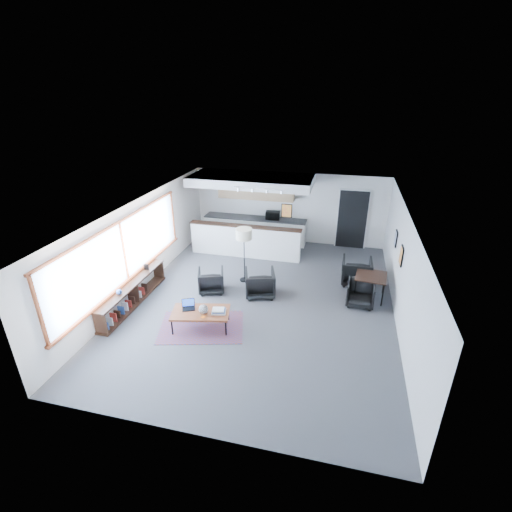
% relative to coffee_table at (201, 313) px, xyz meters
% --- Properties ---
extents(room, '(7.02, 9.02, 2.62)m').
position_rel_coffee_table_xyz_m(room, '(1.14, 1.57, 0.88)').
color(room, '#4A4A4C').
rests_on(room, ground).
extents(window, '(0.10, 5.95, 1.66)m').
position_rel_coffee_table_xyz_m(window, '(-2.32, 0.67, 1.04)').
color(window, '#8CBFFF').
rests_on(window, room).
extents(console, '(0.35, 3.00, 0.80)m').
position_rel_coffee_table_xyz_m(console, '(-2.16, 0.52, -0.09)').
color(console, black).
rests_on(console, floor).
extents(kitchenette, '(4.20, 1.96, 2.60)m').
position_rel_coffee_table_xyz_m(kitchenette, '(-0.05, 5.28, 0.96)').
color(kitchenette, white).
rests_on(kitchenette, floor).
extents(doorway, '(1.10, 0.12, 2.15)m').
position_rel_coffee_table_xyz_m(doorway, '(3.44, 5.99, 0.66)').
color(doorway, black).
rests_on(doorway, room).
extents(track_light, '(1.60, 0.07, 0.15)m').
position_rel_coffee_table_xyz_m(track_light, '(0.55, 3.77, 2.11)').
color(track_light, silver).
rests_on(track_light, room).
extents(wall_art_lower, '(0.03, 0.38, 0.48)m').
position_rel_coffee_table_xyz_m(wall_art_lower, '(4.61, 1.97, 1.13)').
color(wall_art_lower, black).
rests_on(wall_art_lower, room).
extents(wall_art_upper, '(0.03, 0.34, 0.44)m').
position_rel_coffee_table_xyz_m(wall_art_upper, '(4.61, 3.27, 1.08)').
color(wall_art_upper, black).
rests_on(wall_art_upper, room).
extents(kilim_rug, '(2.30, 1.84, 0.01)m').
position_rel_coffee_table_xyz_m(kilim_rug, '(0.00, 0.00, -0.41)').
color(kilim_rug, '#5A3346').
rests_on(kilim_rug, floor).
extents(coffee_table, '(1.50, 1.02, 0.45)m').
position_rel_coffee_table_xyz_m(coffee_table, '(0.00, 0.00, 0.00)').
color(coffee_table, brown).
rests_on(coffee_table, floor).
extents(laptop, '(0.38, 0.35, 0.22)m').
position_rel_coffee_table_xyz_m(laptop, '(-0.35, 0.09, 0.10)').
color(laptop, black).
rests_on(laptop, coffee_table).
extents(ceramic_pot, '(0.22, 0.22, 0.22)m').
position_rel_coffee_table_xyz_m(ceramic_pot, '(0.10, -0.05, 0.14)').
color(ceramic_pot, gray).
rests_on(ceramic_pot, coffee_table).
extents(book_stack, '(0.39, 0.34, 0.10)m').
position_rel_coffee_table_xyz_m(book_stack, '(0.44, 0.07, 0.08)').
color(book_stack, silver).
rests_on(book_stack, coffee_table).
extents(coaster, '(0.12, 0.12, 0.01)m').
position_rel_coffee_table_xyz_m(coaster, '(0.14, -0.21, 0.04)').
color(coaster, '#E5590C').
rests_on(coaster, coffee_table).
extents(armchair_left, '(0.88, 0.86, 0.73)m').
position_rel_coffee_table_xyz_m(armchair_left, '(-0.37, 1.74, -0.05)').
color(armchair_left, black).
rests_on(armchair_left, floor).
extents(armchair_right, '(0.98, 0.95, 0.83)m').
position_rel_coffee_table_xyz_m(armchair_right, '(1.03, 1.85, -0.00)').
color(armchair_right, black).
rests_on(armchair_right, floor).
extents(floor_lamp, '(0.54, 0.54, 1.67)m').
position_rel_coffee_table_xyz_m(floor_lamp, '(0.39, 2.58, 1.03)').
color(floor_lamp, black).
rests_on(floor_lamp, floor).
extents(dining_table, '(0.89, 0.89, 0.68)m').
position_rel_coffee_table_xyz_m(dining_table, '(4.02, 2.44, 0.21)').
color(dining_table, black).
rests_on(dining_table, floor).
extents(dining_chair_near, '(0.64, 0.60, 0.63)m').
position_rel_coffee_table_xyz_m(dining_chair_near, '(3.77, 2.00, -0.10)').
color(dining_chair_near, black).
rests_on(dining_chair_near, floor).
extents(dining_chair_far, '(0.73, 0.68, 0.74)m').
position_rel_coffee_table_xyz_m(dining_chair_far, '(3.66, 3.20, -0.05)').
color(dining_chair_far, black).
rests_on(dining_chair_far, floor).
extents(microwave, '(0.54, 0.34, 0.35)m').
position_rel_coffee_table_xyz_m(microwave, '(0.61, 5.72, 0.69)').
color(microwave, black).
rests_on(microwave, kitchenette).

